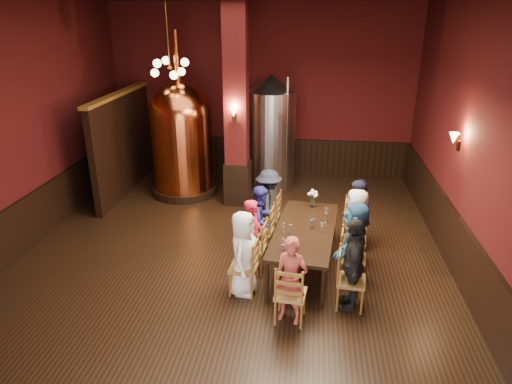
# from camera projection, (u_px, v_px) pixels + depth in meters

# --- Properties ---
(room) EXTENTS (10.00, 10.02, 4.50)m
(room) POSITION_uv_depth(u_px,v_px,m) (227.00, 143.00, 7.50)
(room) COLOR black
(room) RESTS_ON ground
(wainscot_right) EXTENTS (0.08, 9.90, 1.00)m
(wainscot_right) POSITION_uv_depth(u_px,v_px,m) (460.00, 251.00, 7.71)
(wainscot_right) COLOR black
(wainscot_right) RESTS_ON ground
(wainscot_back) EXTENTS (7.90, 0.08, 1.00)m
(wainscot_back) POSITION_uv_depth(u_px,v_px,m) (261.00, 156.00, 12.72)
(wainscot_back) COLOR black
(wainscot_back) RESTS_ON ground
(wainscot_left) EXTENTS (0.08, 9.90, 1.00)m
(wainscot_left) POSITION_uv_depth(u_px,v_px,m) (23.00, 226.00, 8.61)
(wainscot_left) COLOR black
(wainscot_left) RESTS_ON ground
(column) EXTENTS (0.58, 0.58, 4.50)m
(column) POSITION_uv_depth(u_px,v_px,m) (237.00, 109.00, 10.12)
(column) COLOR #430E0F
(column) RESTS_ON ground
(partition) EXTENTS (0.22, 3.50, 2.40)m
(partition) POSITION_uv_depth(u_px,v_px,m) (124.00, 145.00, 11.21)
(partition) COLOR black
(partition) RESTS_ON ground
(pendant_cluster) EXTENTS (0.90, 0.90, 1.70)m
(pendant_cluster) POSITION_uv_depth(u_px,v_px,m) (170.00, 68.00, 10.06)
(pendant_cluster) COLOR #A57226
(pendant_cluster) RESTS_ON room
(sconce_wall) EXTENTS (0.20, 0.20, 0.36)m
(sconce_wall) POSITION_uv_depth(u_px,v_px,m) (459.00, 141.00, 7.81)
(sconce_wall) COLOR black
(sconce_wall) RESTS_ON room
(sconce_column) EXTENTS (0.20, 0.20, 0.36)m
(sconce_column) POSITION_uv_depth(u_px,v_px,m) (234.00, 114.00, 9.86)
(sconce_column) COLOR black
(sconce_column) RESTS_ON column
(dining_table) EXTENTS (1.25, 2.49, 0.75)m
(dining_table) POSITION_uv_depth(u_px,v_px,m) (305.00, 232.00, 7.95)
(dining_table) COLOR black
(dining_table) RESTS_ON ground
(chair_0) EXTENTS (0.51, 0.51, 0.92)m
(chair_0) POSITION_uv_depth(u_px,v_px,m) (244.00, 267.00, 7.31)
(chair_0) COLOR brown
(chair_0) RESTS_ON ground
(person_0) EXTENTS (0.53, 0.74, 1.42)m
(person_0) POSITION_uv_depth(u_px,v_px,m) (243.00, 253.00, 7.21)
(person_0) COLOR white
(person_0) RESTS_ON ground
(chair_1) EXTENTS (0.51, 0.51, 0.92)m
(chair_1) POSITION_uv_depth(u_px,v_px,m) (253.00, 247.00, 7.91)
(chair_1) COLOR brown
(chair_1) RESTS_ON ground
(person_1) EXTENTS (0.35, 0.51, 1.35)m
(person_1) POSITION_uv_depth(u_px,v_px,m) (253.00, 236.00, 7.83)
(person_1) COLOR #AC1D37
(person_1) RESTS_ON ground
(chair_2) EXTENTS (0.51, 0.51, 0.92)m
(chair_2) POSITION_uv_depth(u_px,v_px,m) (261.00, 231.00, 8.51)
(chair_2) COLOR brown
(chair_2) RESTS_ON ground
(person_2) EXTENTS (0.54, 0.73, 1.34)m
(person_2) POSITION_uv_depth(u_px,v_px,m) (261.00, 220.00, 8.43)
(person_2) COLOR navy
(person_2) RESTS_ON ground
(chair_3) EXTENTS (0.51, 0.51, 0.92)m
(chair_3) POSITION_uv_depth(u_px,v_px,m) (269.00, 216.00, 9.12)
(chair_3) COLOR brown
(chair_3) RESTS_ON ground
(person_3) EXTENTS (0.73, 1.02, 1.43)m
(person_3) POSITION_uv_depth(u_px,v_px,m) (269.00, 204.00, 9.02)
(person_3) COLOR black
(person_3) RESTS_ON ground
(chair_4) EXTENTS (0.51, 0.51, 0.92)m
(chair_4) POSITION_uv_depth(u_px,v_px,m) (351.00, 280.00, 6.95)
(chair_4) COLOR brown
(chair_4) RESTS_ON ground
(person_4) EXTENTS (0.39, 0.88, 1.49)m
(person_4) POSITION_uv_depth(u_px,v_px,m) (353.00, 264.00, 6.85)
(person_4) COLOR black
(person_4) RESTS_ON ground
(chair_5) EXTENTS (0.51, 0.51, 0.92)m
(chair_5) POSITION_uv_depth(u_px,v_px,m) (353.00, 259.00, 7.56)
(chair_5) COLOR brown
(chair_5) RESTS_ON ground
(person_5) EXTENTS (0.77, 1.44, 1.48)m
(person_5) POSITION_uv_depth(u_px,v_px,m) (354.00, 244.00, 7.45)
(person_5) COLOR #2A537E
(person_5) RESTS_ON ground
(chair_6) EXTENTS (0.51, 0.51, 0.92)m
(chair_6) POSITION_uv_depth(u_px,v_px,m) (354.00, 240.00, 8.15)
(chair_6) COLOR brown
(chair_6) RESTS_ON ground
(person_6) EXTENTS (0.48, 0.71, 1.43)m
(person_6) POSITION_uv_depth(u_px,v_px,m) (355.00, 227.00, 8.06)
(person_6) COLOR beige
(person_6) RESTS_ON ground
(chair_7) EXTENTS (0.51, 0.51, 0.92)m
(chair_7) POSITION_uv_depth(u_px,v_px,m) (355.00, 224.00, 8.76)
(chair_7) COLOR brown
(chair_7) RESTS_ON ground
(person_7) EXTENTS (0.39, 0.69, 1.35)m
(person_7) POSITION_uv_depth(u_px,v_px,m) (356.00, 214.00, 8.68)
(person_7) COLOR #1E1D3B
(person_7) RESTS_ON ground
(chair_8) EXTENTS (0.51, 0.51, 0.92)m
(chair_8) POSITION_uv_depth(u_px,v_px,m) (291.00, 293.00, 6.63)
(chair_8) COLOR brown
(chair_8) RESTS_ON ground
(person_8) EXTENTS (0.56, 0.45, 1.35)m
(person_8) POSITION_uv_depth(u_px,v_px,m) (291.00, 281.00, 6.55)
(person_8) COLOR #A64137
(person_8) RESTS_ON ground
(copper_kettle) EXTENTS (1.65, 1.65, 3.88)m
(copper_kettle) POSITION_uv_depth(u_px,v_px,m) (182.00, 138.00, 11.00)
(copper_kettle) COLOR black
(copper_kettle) RESTS_ON ground
(steel_vessel) EXTENTS (1.37, 1.37, 2.86)m
(steel_vessel) POSITION_uv_depth(u_px,v_px,m) (272.00, 133.00, 11.33)
(steel_vessel) COLOR #B2B2B7
(steel_vessel) RESTS_ON ground
(rose_vase) EXTENTS (0.20, 0.20, 0.34)m
(rose_vase) POSITION_uv_depth(u_px,v_px,m) (313.00, 196.00, 8.74)
(rose_vase) COLOR white
(rose_vase) RESTS_ON dining_table
(wine_glass_0) EXTENTS (0.07, 0.07, 0.17)m
(wine_glass_0) POSITION_uv_depth(u_px,v_px,m) (283.00, 250.00, 7.07)
(wine_glass_0) COLOR white
(wine_glass_0) RESTS_ON dining_table
(wine_glass_1) EXTENTS (0.07, 0.07, 0.17)m
(wine_glass_1) POSITION_uv_depth(u_px,v_px,m) (322.00, 227.00, 7.80)
(wine_glass_1) COLOR white
(wine_glass_1) RESTS_ON dining_table
(wine_glass_2) EXTENTS (0.07, 0.07, 0.17)m
(wine_glass_2) POSITION_uv_depth(u_px,v_px,m) (312.00, 224.00, 7.91)
(wine_glass_2) COLOR white
(wine_glass_2) RESTS_ON dining_table
(wine_glass_3) EXTENTS (0.07, 0.07, 0.17)m
(wine_glass_3) POSITION_uv_depth(u_px,v_px,m) (283.00, 228.00, 7.77)
(wine_glass_3) COLOR white
(wine_glass_3) RESTS_ON dining_table
(wine_glass_4) EXTENTS (0.07, 0.07, 0.17)m
(wine_glass_4) POSITION_uv_depth(u_px,v_px,m) (291.00, 229.00, 7.73)
(wine_glass_4) COLOR white
(wine_glass_4) RESTS_ON dining_table
(wine_glass_5) EXTENTS (0.07, 0.07, 0.17)m
(wine_glass_5) POSITION_uv_depth(u_px,v_px,m) (284.00, 245.00, 7.23)
(wine_glass_5) COLOR white
(wine_glass_5) RESTS_ON dining_table
(wine_glass_6) EXTENTS (0.07, 0.07, 0.17)m
(wine_glass_6) POSITION_uv_depth(u_px,v_px,m) (313.00, 223.00, 7.94)
(wine_glass_6) COLOR white
(wine_glass_6) RESTS_ON dining_table
(wine_glass_7) EXTENTS (0.07, 0.07, 0.17)m
(wine_glass_7) POSITION_uv_depth(u_px,v_px,m) (326.00, 213.00, 8.36)
(wine_glass_7) COLOR white
(wine_glass_7) RESTS_ON dining_table
(wine_glass_8) EXTENTS (0.07, 0.07, 0.17)m
(wine_glass_8) POSITION_uv_depth(u_px,v_px,m) (326.00, 218.00, 8.15)
(wine_glass_8) COLOR white
(wine_glass_8) RESTS_ON dining_table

